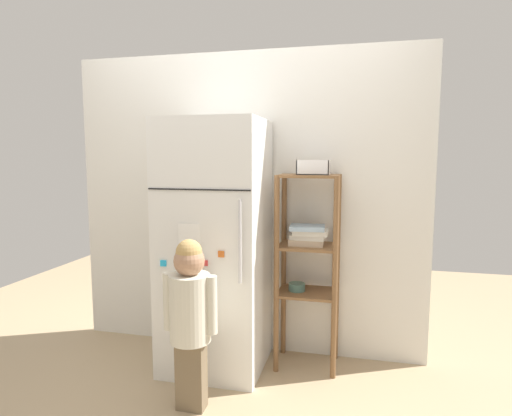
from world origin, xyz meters
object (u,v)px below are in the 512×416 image
child_standing (190,308)px  pantry_shelf_unit (308,251)px  fruit_bin (314,169)px  refrigerator (215,246)px

child_standing → pantry_shelf_unit: 0.91m
child_standing → fruit_bin: (0.61, 0.69, 0.76)m
refrigerator → child_standing: size_ratio=1.70×
pantry_shelf_unit → child_standing: bearing=-130.6°
refrigerator → pantry_shelf_unit: size_ratio=1.27×
child_standing → pantry_shelf_unit: (0.58, 0.67, 0.21)m
refrigerator → child_standing: bearing=-86.8°
pantry_shelf_unit → fruit_bin: bearing=29.2°
refrigerator → child_standing: 0.58m
fruit_bin → pantry_shelf_unit: bearing=-150.8°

